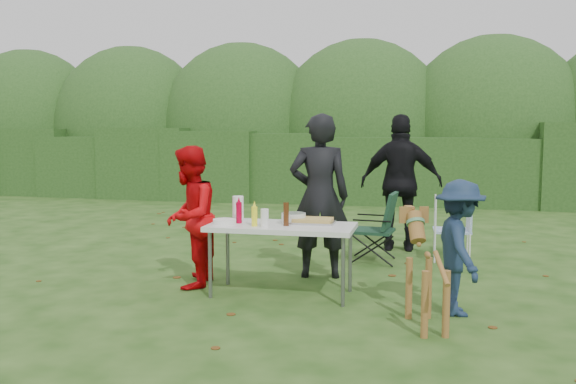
% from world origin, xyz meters
% --- Properties ---
extents(ground, '(80.00, 80.00, 0.00)m').
position_xyz_m(ground, '(0.00, 0.00, 0.00)').
color(ground, '#1E4211').
extents(hedge_row, '(22.00, 1.40, 1.70)m').
position_xyz_m(hedge_row, '(0.00, 8.00, 0.85)').
color(hedge_row, '#23471C').
rests_on(hedge_row, ground).
extents(shrub_backdrop, '(20.00, 2.60, 3.20)m').
position_xyz_m(shrub_backdrop, '(0.00, 9.60, 1.60)').
color(shrub_backdrop, '#3D6628').
rests_on(shrub_backdrop, ground).
extents(folding_table, '(1.50, 0.70, 0.74)m').
position_xyz_m(folding_table, '(0.22, -0.04, 0.69)').
color(folding_table, silver).
rests_on(folding_table, ground).
extents(person_cook, '(0.77, 0.58, 1.90)m').
position_xyz_m(person_cook, '(0.46, 0.82, 0.95)').
color(person_cook, black).
rests_on(person_cook, ground).
extents(person_red_jacket, '(0.66, 0.81, 1.54)m').
position_xyz_m(person_red_jacket, '(-0.84, 0.07, 0.77)').
color(person_red_jacket, '#C70509').
rests_on(person_red_jacket, ground).
extents(person_black_puffy, '(1.14, 0.50, 1.93)m').
position_xyz_m(person_black_puffy, '(1.32, 2.61, 0.96)').
color(person_black_puffy, black).
rests_on(person_black_puffy, ground).
extents(child, '(0.64, 0.90, 1.26)m').
position_xyz_m(child, '(1.98, -0.31, 0.63)').
color(child, '#192B46').
rests_on(child, ground).
extents(dog, '(0.68, 1.10, 0.97)m').
position_xyz_m(dog, '(1.69, -0.78, 0.49)').
color(dog, olive).
rests_on(dog, ground).
extents(camping_chair, '(0.64, 0.64, 0.92)m').
position_xyz_m(camping_chair, '(1.01, 1.77, 0.46)').
color(camping_chair, '#193C28').
rests_on(camping_chair, ground).
extents(lawn_chair, '(0.53, 0.53, 0.86)m').
position_xyz_m(lawn_chair, '(2.00, 2.10, 0.43)').
color(lawn_chair, '#5582CD').
rests_on(lawn_chair, ground).
extents(food_tray, '(0.45, 0.30, 0.02)m').
position_xyz_m(food_tray, '(0.52, 0.11, 0.75)').
color(food_tray, '#B7B7BA').
rests_on(food_tray, folding_table).
extents(focaccia_bread, '(0.40, 0.26, 0.04)m').
position_xyz_m(focaccia_bread, '(0.52, 0.11, 0.78)').
color(focaccia_bread, tan).
rests_on(focaccia_bread, food_tray).
extents(mustard_bottle, '(0.06, 0.06, 0.20)m').
position_xyz_m(mustard_bottle, '(-0.03, -0.20, 0.84)').
color(mustard_bottle, '#FFF627').
rests_on(mustard_bottle, folding_table).
extents(ketchup_bottle, '(0.06, 0.06, 0.22)m').
position_xyz_m(ketchup_bottle, '(-0.24, -0.05, 0.85)').
color(ketchup_bottle, '#B20023').
rests_on(ketchup_bottle, folding_table).
extents(beer_bottle, '(0.06, 0.06, 0.24)m').
position_xyz_m(beer_bottle, '(0.28, -0.10, 0.86)').
color(beer_bottle, '#47230F').
rests_on(beer_bottle, folding_table).
extents(paper_towel_roll, '(0.12, 0.12, 0.26)m').
position_xyz_m(paper_towel_roll, '(-0.31, 0.16, 0.87)').
color(paper_towel_roll, white).
rests_on(paper_towel_roll, folding_table).
extents(cup_stack, '(0.08, 0.08, 0.18)m').
position_xyz_m(cup_stack, '(0.08, -0.21, 0.83)').
color(cup_stack, white).
rests_on(cup_stack, folding_table).
extents(pasta_bowl, '(0.26, 0.26, 0.10)m').
position_xyz_m(pasta_bowl, '(0.31, 0.13, 0.79)').
color(pasta_bowl, silver).
rests_on(pasta_bowl, folding_table).
extents(plate_stack, '(0.24, 0.24, 0.05)m').
position_xyz_m(plate_stack, '(-0.37, -0.13, 0.77)').
color(plate_stack, white).
rests_on(plate_stack, folding_table).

